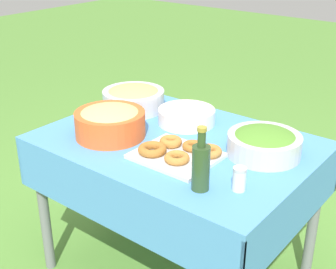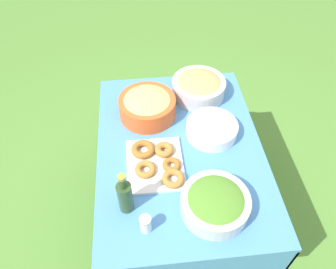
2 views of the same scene
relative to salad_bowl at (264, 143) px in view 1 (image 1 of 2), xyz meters
The scene contains 8 objects.
picnic_table 0.42m from the salad_bowl, 15.77° to the left, with size 1.19×0.86×0.74m.
salad_bowl is the anchor object (origin of this frame).
pasta_bowl 0.68m from the salad_bowl, 22.08° to the left, with size 0.32×0.32×0.14m.
donut_platter 0.36m from the salad_bowl, 41.23° to the left, with size 0.35×0.29×0.05m.
plate_stack 0.46m from the salad_bowl, ahead, with size 0.27×0.27×0.07m.
olive_oil_bottle 0.39m from the salad_bowl, 82.59° to the left, with size 0.07×0.07×0.24m.
bread_bowl 0.78m from the salad_bowl, ahead, with size 0.32×0.32×0.12m.
salt_shaker 0.31m from the salad_bowl, 101.65° to the left, with size 0.05×0.05×0.09m.
Camera 1 is at (-1.14, 1.50, 1.62)m, focal length 50.00 mm.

